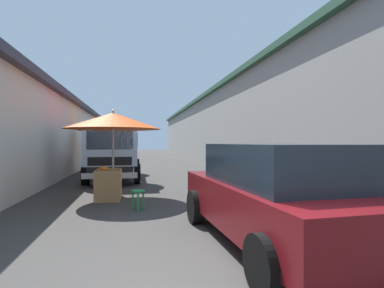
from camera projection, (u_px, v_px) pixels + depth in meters
The scene contains 12 objects.
ground at pixel (153, 170), 15.88m from camera, with size 90.00×90.00×0.00m, color #3D3A38.
building_left_whitewash at pixel (20, 137), 16.71m from camera, with size 49.80×7.50×3.52m.
building_right_concrete at pixel (264, 128), 19.45m from camera, with size 49.80×7.50×4.78m.
fruit_stall_far_right at pixel (108, 132), 10.78m from camera, with size 2.53×2.53×2.39m.
fruit_stall_mid_lane at pixel (113, 141), 20.95m from camera, with size 2.20×2.20×2.10m.
fruit_stall_near_left at pixel (112, 130), 7.83m from camera, with size 2.51×2.51×2.33m.
fruit_stall_far_left at pixel (107, 133), 14.18m from camera, with size 2.65×2.65×2.45m.
hatchback_car at pixel (276, 193), 4.33m from camera, with size 3.99×2.09×1.45m.
delivery_truck at pixel (113, 154), 11.12m from camera, with size 4.93×1.98×2.08m.
vendor_by_crates at pixel (105, 151), 16.92m from camera, with size 0.31×0.64×1.66m.
parked_scooter at pixel (226, 168), 11.98m from camera, with size 1.69×0.46×1.14m.
plastic_stool at pixel (138, 195), 6.49m from camera, with size 0.30×0.30×0.43m.
Camera 1 is at (-2.48, 0.97, 1.48)m, focal length 28.01 mm.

